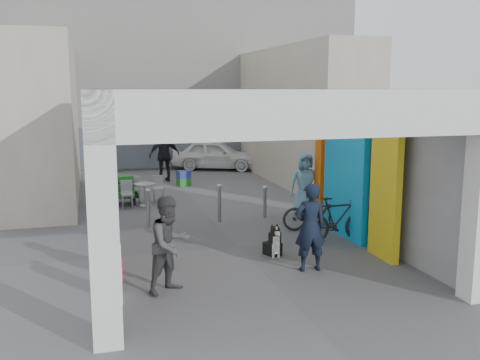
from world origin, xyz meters
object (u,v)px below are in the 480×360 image
object	(u,v)px
border_collie	(274,243)
bicycle_rear	(337,220)
produce_stand	(116,194)
cafe_set	(141,195)
bicycle_front	(317,212)
man_crates	(165,155)
man_back_turned	(170,244)
white_van	(216,155)
man_with_dog	(310,227)
man_elderly	(305,184)

from	to	relation	value
border_collie	bicycle_rear	distance (m)	1.86
produce_stand	border_collie	world-z (taller)	produce_stand
cafe_set	bicycle_front	world-z (taller)	bicycle_front
man_crates	bicycle_front	distance (m)	8.60
cafe_set	bicycle_front	bearing A→B (deg)	-47.15
man_back_turned	white_van	xyz separation A→B (m)	(4.10, 13.74, -0.20)
cafe_set	man_crates	xyz separation A→B (m)	(1.29, 3.89, 0.71)
man_with_dog	man_crates	xyz separation A→B (m)	(-1.28, 10.90, 0.14)
man_back_turned	cafe_set	bearing A→B (deg)	56.68
white_van	border_collie	bearing A→B (deg)	-163.82
produce_stand	bicycle_front	bearing A→B (deg)	-67.67
man_crates	bicycle_rear	xyz separation A→B (m)	(2.66, -9.27, -0.47)
bicycle_front	bicycle_rear	distance (m)	1.12
produce_stand	bicycle_front	distance (m)	6.47
man_with_dog	bicycle_rear	world-z (taller)	man_with_dog
border_collie	man_with_dog	size ratio (longest dim) A/B	0.41
man_back_turned	bicycle_rear	bearing A→B (deg)	-6.37
cafe_set	bicycle_rear	world-z (taller)	bicycle_rear
cafe_set	produce_stand	xyz separation A→B (m)	(-0.73, 0.19, 0.05)
bicycle_front	white_van	world-z (taller)	white_van
man_with_dog	bicycle_rear	xyz separation A→B (m)	(1.39, 1.62, -0.33)
produce_stand	man_with_dog	xyz separation A→B (m)	(3.30, -7.19, 0.53)
man_back_turned	man_crates	distance (m)	11.34
border_collie	white_van	world-z (taller)	white_van
bicycle_rear	man_crates	bearing A→B (deg)	15.89
produce_stand	white_van	xyz separation A→B (m)	(4.63, 6.20, 0.31)
man_back_turned	bicycle_front	xyz separation A→B (m)	(4.16, 3.09, -0.39)
cafe_set	bicycle_front	distance (m)	5.82
cafe_set	man_crates	size ratio (longest dim) A/B	0.68
cafe_set	man_crates	world-z (taller)	man_crates
man_back_turned	man_crates	xyz separation A→B (m)	(1.49, 11.24, 0.15)
border_collie	bicycle_rear	bearing A→B (deg)	-3.66
produce_stand	bicycle_rear	bearing A→B (deg)	-74.05
man_with_dog	man_back_turned	size ratio (longest dim) A/B	1.02
man_with_dog	bicycle_front	xyz separation A→B (m)	(1.39, 2.74, -0.40)
man_with_dog	man_back_turned	distance (m)	2.79
cafe_set	border_collie	world-z (taller)	cafe_set
bicycle_front	white_van	size ratio (longest dim) A/B	0.46
man_elderly	white_van	distance (m)	9.14
produce_stand	man_crates	distance (m)	4.27
man_elderly	bicycle_front	distance (m)	1.61
man_crates	white_van	world-z (taller)	man_crates
cafe_set	man_elderly	size ratio (longest dim) A/B	0.76
cafe_set	bicycle_front	xyz separation A→B (m)	(3.95, -4.26, 0.17)
cafe_set	man_elderly	world-z (taller)	man_elderly
produce_stand	bicycle_front	world-z (taller)	bicycle_front
man_back_turned	man_crates	world-z (taller)	man_crates
man_back_turned	white_van	bearing A→B (deg)	41.68
man_elderly	bicycle_rear	size ratio (longest dim) A/B	1.00
cafe_set	bicycle_front	size ratio (longest dim) A/B	0.77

